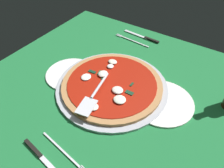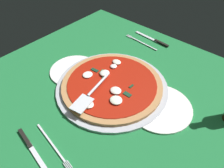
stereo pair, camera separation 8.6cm
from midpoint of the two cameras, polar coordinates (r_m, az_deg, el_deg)
name	(u,v)px [view 2 (the right image)]	position (r cm, az deg, el deg)	size (l,w,h in cm)	color
ground_plane	(106,88)	(88.32, 1.32, -1.26)	(100.97, 100.97, 0.80)	#1D6D36
checker_pattern	(106,87)	(88.01, 1.33, -1.05)	(100.97, 100.97, 0.10)	silver
pizza_pan	(112,87)	(87.19, 2.82, -0.94)	(44.17, 44.17, 1.38)	#AEB2BC
dinner_plate_left	(160,107)	(82.95, 15.27, -6.06)	(23.34, 23.34, 1.00)	white
dinner_plate_right	(75,71)	(95.76, -7.18, 3.36)	(21.11, 21.11, 1.00)	white
pizza	(112,84)	(86.10, 2.79, -0.22)	(39.71, 39.71, 2.98)	#B37D4B
pizza_server	(91,93)	(79.30, -2.29, -2.44)	(7.07, 22.28, 1.00)	silver
place_setting_near	(148,42)	(116.27, 11.45, 10.67)	(22.16, 15.42, 1.40)	white
place_setting_far	(42,147)	(72.87, -14.49, -15.89)	(22.94, 14.72, 1.40)	white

